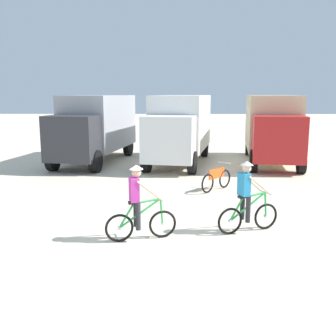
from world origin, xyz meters
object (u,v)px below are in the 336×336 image
Objects in this scene: box_truck_tan_camper at (272,125)px; cyclist_orange_shirt at (139,206)px; bicycle_spare at (217,179)px; box_truck_grey_hauler at (95,125)px; cyclist_cowboy_hat at (247,199)px; box_truck_white_box at (180,126)px.

cyclist_orange_shirt is at bearing -118.05° from box_truck_tan_camper.
box_truck_tan_camper is at bearing 60.10° from bicycle_spare.
cyclist_cowboy_hat is (5.77, -10.40, -1.03)m from box_truck_grey_hauler.
box_truck_grey_hauler reaches higher than cyclist_cowboy_hat.
box_truck_grey_hauler is 5.30× the size of bicycle_spare.
box_truck_tan_camper is 6.98m from bicycle_spare.
box_truck_white_box is 10.81m from cyclist_orange_shirt.
cyclist_orange_shirt is 1.00× the size of cyclist_cowboy_hat.
box_truck_tan_camper is (4.63, 0.15, 0.00)m from box_truck_white_box.
cyclist_orange_shirt is 5.50m from bicycle_spare.
box_truck_white_box and box_truck_tan_camper have the same top height.
cyclist_orange_shirt is at bearing -96.13° from box_truck_white_box.
cyclist_cowboy_hat is at bearing -106.96° from box_truck_tan_camper.
box_truck_grey_hauler is 8.90m from box_truck_tan_camper.
box_truck_tan_camper reaches higher than cyclist_cowboy_hat.
cyclist_orange_shirt and cyclist_cowboy_hat have the same top height.
box_truck_white_box reaches higher than bicycle_spare.
box_truck_white_box is (4.27, -0.29, 0.00)m from box_truck_grey_hauler.
box_truck_tan_camper is at bearing 61.95° from cyclist_orange_shirt.
box_truck_grey_hauler is 4.28m from box_truck_white_box.
bicycle_spare is at bearing 64.27° from cyclist_orange_shirt.
box_truck_grey_hauler is 1.00× the size of box_truck_white_box.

